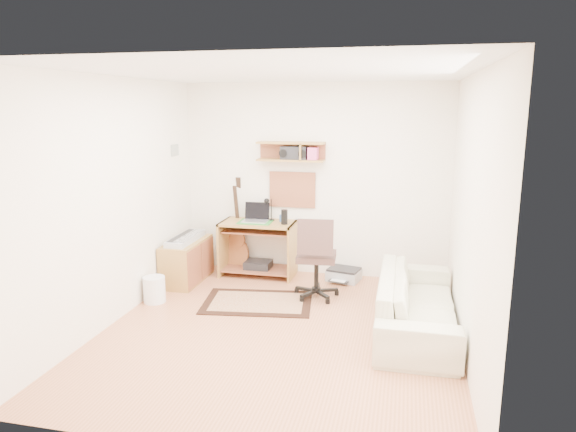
% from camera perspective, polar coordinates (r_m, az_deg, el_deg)
% --- Properties ---
extents(floor, '(3.60, 4.00, 0.01)m').
position_cam_1_polar(floor, '(5.55, -0.92, -12.51)').
color(floor, '#C77D52').
rests_on(floor, ground).
extents(ceiling, '(3.60, 4.00, 0.01)m').
position_cam_1_polar(ceiling, '(5.06, -1.02, 15.48)').
color(ceiling, white).
rests_on(ceiling, ground).
extents(back_wall, '(3.60, 0.01, 2.60)m').
position_cam_1_polar(back_wall, '(7.09, 2.91, 3.88)').
color(back_wall, white).
rests_on(back_wall, ground).
extents(left_wall, '(0.01, 4.00, 2.60)m').
position_cam_1_polar(left_wall, '(5.84, -18.44, 1.55)').
color(left_wall, white).
rests_on(left_wall, ground).
extents(right_wall, '(0.01, 4.00, 2.60)m').
position_cam_1_polar(right_wall, '(5.04, 19.38, -0.10)').
color(right_wall, white).
rests_on(right_wall, ground).
extents(wall_shelf, '(0.90, 0.25, 0.26)m').
position_cam_1_polar(wall_shelf, '(6.97, 0.31, 7.07)').
color(wall_shelf, '#AD7F3D').
rests_on(wall_shelf, back_wall).
extents(cork_board, '(0.64, 0.03, 0.49)m').
position_cam_1_polar(cork_board, '(7.14, 0.49, 2.90)').
color(cork_board, '#A58C52').
rests_on(cork_board, back_wall).
extents(wall_photo, '(0.02, 0.20, 0.15)m').
position_cam_1_polar(wall_photo, '(7.10, -12.27, 7.05)').
color(wall_photo, '#4C8CBF').
rests_on(wall_photo, left_wall).
extents(desk, '(1.00, 0.55, 0.75)m').
position_cam_1_polar(desk, '(7.17, -3.29, -3.59)').
color(desk, '#AD7F3D').
rests_on(desk, floor).
extents(laptop, '(0.35, 0.35, 0.26)m').
position_cam_1_polar(laptop, '(7.04, -3.62, 0.35)').
color(laptop, silver).
rests_on(laptop, desk).
extents(speaker, '(0.09, 0.09, 0.20)m').
position_cam_1_polar(speaker, '(6.91, -0.40, -0.11)').
color(speaker, black).
rests_on(speaker, desk).
extents(desk_lamp, '(0.10, 0.10, 0.31)m').
position_cam_1_polar(desk_lamp, '(7.14, -1.84, 0.74)').
color(desk_lamp, black).
rests_on(desk_lamp, desk).
extents(pencil_cup, '(0.06, 0.06, 0.09)m').
position_cam_1_polar(pencil_cup, '(7.08, -0.70, -0.25)').
color(pencil_cup, '#3662A3').
rests_on(pencil_cup, desk).
extents(boombox, '(0.35, 0.16, 0.18)m').
position_cam_1_polar(boombox, '(6.96, 0.65, 6.90)').
color(boombox, black).
rests_on(boombox, wall_shelf).
extents(rug, '(1.37, 1.01, 0.02)m').
position_cam_1_polar(rug, '(6.28, -3.35, -9.39)').
color(rug, tan).
rests_on(rug, floor).
extents(task_chair, '(0.57, 0.57, 1.03)m').
position_cam_1_polar(task_chair, '(6.31, 3.14, -4.44)').
color(task_chair, '#3D2924').
rests_on(task_chair, floor).
extents(cabinet, '(0.40, 0.90, 0.55)m').
position_cam_1_polar(cabinet, '(7.07, -11.01, -4.86)').
color(cabinet, '#AD7F3D').
rests_on(cabinet, floor).
extents(music_keyboard, '(0.25, 0.80, 0.07)m').
position_cam_1_polar(music_keyboard, '(6.99, -11.11, -2.42)').
color(music_keyboard, '#B2B5BA').
rests_on(music_keyboard, cabinet).
extents(guitar, '(0.37, 0.25, 1.33)m').
position_cam_1_polar(guitar, '(7.33, -5.69, -0.96)').
color(guitar, '#A86033').
rests_on(guitar, floor).
extents(waste_basket, '(0.28, 0.28, 0.31)m').
position_cam_1_polar(waste_basket, '(6.45, -14.41, -7.79)').
color(waste_basket, white).
rests_on(waste_basket, floor).
extents(printer, '(0.48, 0.41, 0.16)m').
position_cam_1_polar(printer, '(7.07, 6.13, -6.33)').
color(printer, '#A5A8AA').
rests_on(printer, floor).
extents(sofa, '(0.58, 2.00, 0.78)m').
position_cam_1_polar(sofa, '(5.62, 13.97, -8.21)').
color(sofa, beige).
rests_on(sofa, floor).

